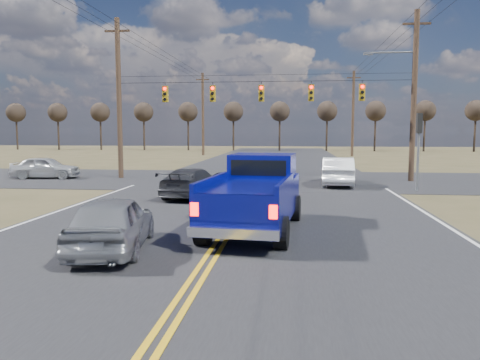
# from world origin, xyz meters

# --- Properties ---
(ground) EXTENTS (160.00, 160.00, 0.00)m
(ground) POSITION_xyz_m (0.00, 0.00, 0.00)
(ground) COLOR brown
(ground) RESTS_ON ground
(road_main) EXTENTS (14.00, 120.00, 0.02)m
(road_main) POSITION_xyz_m (0.00, 10.00, 0.00)
(road_main) COLOR #28282B
(road_main) RESTS_ON ground
(road_cross) EXTENTS (120.00, 12.00, 0.02)m
(road_cross) POSITION_xyz_m (0.00, 18.00, 0.00)
(road_cross) COLOR #28282B
(road_cross) RESTS_ON ground
(signal_gantry) EXTENTS (19.60, 4.83, 10.00)m
(signal_gantry) POSITION_xyz_m (0.50, 17.79, 5.06)
(signal_gantry) COLOR #473323
(signal_gantry) RESTS_ON ground
(utility_poles) EXTENTS (19.60, 58.32, 10.00)m
(utility_poles) POSITION_xyz_m (0.00, 17.00, 5.23)
(utility_poles) COLOR #473323
(utility_poles) RESTS_ON ground
(treeline) EXTENTS (87.00, 117.80, 7.40)m
(treeline) POSITION_xyz_m (0.00, 26.96, 5.70)
(treeline) COLOR #33261C
(treeline) RESTS_ON ground
(pickup_truck) EXTENTS (2.85, 6.22, 2.27)m
(pickup_truck) POSITION_xyz_m (0.82, 3.21, 1.10)
(pickup_truck) COLOR black
(pickup_truck) RESTS_ON ground
(silver_suv) EXTENTS (2.36, 4.45, 1.44)m
(silver_suv) POSITION_xyz_m (-2.59, 0.36, 0.72)
(silver_suv) COLOR gray
(silver_suv) RESTS_ON ground
(black_suv) EXTENTS (2.58, 4.65, 1.23)m
(black_suv) POSITION_xyz_m (-0.80, 9.55, 0.62)
(black_suv) COLOR black
(black_suv) RESTS_ON ground
(white_car_queue) EXTENTS (2.01, 4.84, 1.56)m
(white_car_queue) POSITION_xyz_m (4.45, 15.50, 0.78)
(white_car_queue) COLOR white
(white_car_queue) RESTS_ON ground
(dgrey_car_queue) EXTENTS (2.53, 4.82, 1.33)m
(dgrey_car_queue) POSITION_xyz_m (-2.62, 10.06, 0.67)
(dgrey_car_queue) COLOR #35363B
(dgrey_car_queue) RESTS_ON ground
(cross_car_west) EXTENTS (2.11, 4.29, 1.41)m
(cross_car_west) POSITION_xyz_m (-13.63, 17.14, 0.70)
(cross_car_west) COLOR silver
(cross_car_west) RESTS_ON ground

